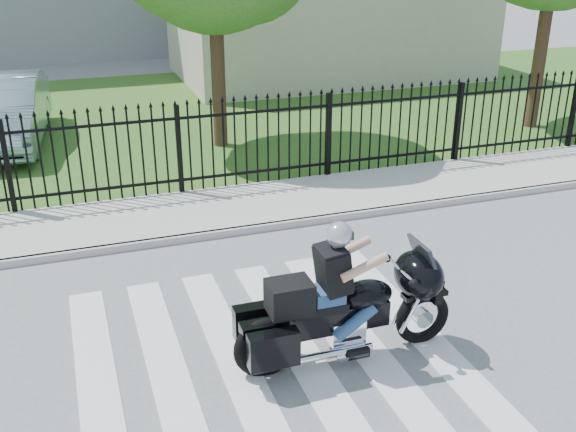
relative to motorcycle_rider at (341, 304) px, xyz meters
name	(u,v)px	position (x,y,z in m)	size (l,w,h in m)	color
ground	(281,379)	(-0.80, -0.17, -0.75)	(120.00, 120.00, 0.00)	slate
crosswalk	(281,378)	(-0.80, -0.17, -0.74)	(5.00, 5.50, 0.01)	silver
sidewalk	(193,213)	(-0.80, 4.83, -0.69)	(40.00, 2.00, 0.12)	#ADAAA3
curb	(205,236)	(-0.80, 3.83, -0.69)	(40.00, 0.12, 0.12)	#ADAAA3
grass_strip	(140,119)	(-0.80, 11.83, -0.74)	(40.00, 12.00, 0.02)	#325A1E
iron_fence	(179,152)	(-0.80, 5.83, 0.15)	(26.00, 0.04, 1.80)	black
building_low	(327,23)	(6.20, 15.83, 1.00)	(10.00, 6.00, 3.50)	beige
motorcycle_rider	(341,304)	(0.00, 0.00, 0.00)	(2.76, 0.81, 1.83)	black
parked_car	(4,111)	(-4.07, 10.54, 0.06)	(1.67, 4.80, 1.58)	#8CA2B0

